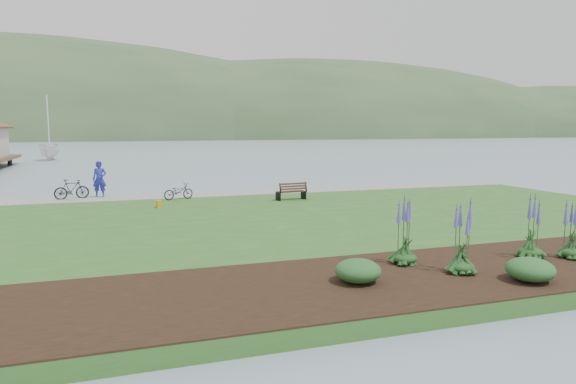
# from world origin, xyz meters

# --- Properties ---
(ground) EXTENTS (600.00, 600.00, 0.00)m
(ground) POSITION_xyz_m (0.00, 0.00, 0.00)
(ground) COLOR gray
(ground) RESTS_ON ground
(lawn) EXTENTS (34.00, 20.00, 0.40)m
(lawn) POSITION_xyz_m (0.00, -2.00, 0.20)
(lawn) COLOR #27561E
(lawn) RESTS_ON ground
(shoreline_path) EXTENTS (34.00, 2.20, 0.03)m
(shoreline_path) POSITION_xyz_m (0.00, 6.90, 0.42)
(shoreline_path) COLOR gray
(shoreline_path) RESTS_ON lawn
(garden_bed) EXTENTS (24.00, 4.40, 0.04)m
(garden_bed) POSITION_xyz_m (3.00, -9.80, 0.42)
(garden_bed) COLOR black
(garden_bed) RESTS_ON lawn
(far_hillside) EXTENTS (580.00, 80.00, 38.00)m
(far_hillside) POSITION_xyz_m (20.00, 170.00, 0.00)
(far_hillside) COLOR #314E2C
(far_hillside) RESTS_ON ground
(park_bench) EXTENTS (1.52, 0.78, 0.90)m
(park_bench) POSITION_xyz_m (2.24, 3.51, 0.85)
(park_bench) COLOR #312113
(park_bench) RESTS_ON lawn
(person) EXTENTS (0.87, 0.65, 2.19)m
(person) POSITION_xyz_m (-6.76, 7.50, 1.50)
(person) COLOR navy
(person) RESTS_ON lawn
(bicycle_a) EXTENTS (0.98, 1.62, 0.80)m
(bicycle_a) POSITION_xyz_m (-3.04, 5.49, 0.80)
(bicycle_a) COLOR black
(bicycle_a) RESTS_ON lawn
(bicycle_b) EXTENTS (0.87, 1.72, 1.00)m
(bicycle_b) POSITION_xyz_m (-8.08, 7.20, 0.90)
(bicycle_b) COLOR black
(bicycle_b) RESTS_ON lawn
(sailboat) EXTENTS (10.01, 10.18, 25.14)m
(sailboat) POSITION_xyz_m (-13.53, 48.15, 0.00)
(sailboat) COLOR silver
(sailboat) RESTS_ON ground
(pannier) EXTENTS (0.25, 0.34, 0.34)m
(pannier) POSITION_xyz_m (-4.18, 3.03, 0.57)
(pannier) COLOR #B88615
(pannier) RESTS_ON lawn
(echium_0) EXTENTS (0.62, 0.62, 1.90)m
(echium_0) POSITION_xyz_m (1.93, -10.06, 1.20)
(echium_0) COLOR #163C17
(echium_0) RESTS_ON garden_bed
(echium_1) EXTENTS (0.62, 0.62, 1.80)m
(echium_1) POSITION_xyz_m (5.68, -9.79, 1.19)
(echium_1) COLOR #163C17
(echium_1) RESTS_ON garden_bed
(echium_4) EXTENTS (0.62, 0.62, 2.09)m
(echium_4) POSITION_xyz_m (1.07, -8.89, 1.28)
(echium_4) COLOR #163C17
(echium_4) RESTS_ON garden_bed
(echium_5) EXTENTS (0.62, 0.62, 1.89)m
(echium_5) POSITION_xyz_m (4.65, -9.41, 1.14)
(echium_5) COLOR #163C17
(echium_5) RESTS_ON garden_bed
(shrub_0) EXTENTS (1.06, 1.06, 0.53)m
(shrub_0) POSITION_xyz_m (-0.78, -9.94, 0.71)
(shrub_0) COLOR #1E4C21
(shrub_0) RESTS_ON garden_bed
(shrub_1) EXTENTS (1.08, 1.08, 0.54)m
(shrub_1) POSITION_xyz_m (3.01, -11.12, 0.71)
(shrub_1) COLOR #1E4C21
(shrub_1) RESTS_ON garden_bed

